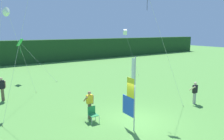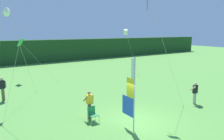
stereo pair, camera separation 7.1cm
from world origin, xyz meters
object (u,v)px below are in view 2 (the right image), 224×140
(person_far_left, at_px, (2,88))
(kite_black_diamond_0, at_px, (151,3))
(person_near_banner, at_px, (89,104))
(kite_white_delta_3, at_px, (8,13))
(folding_chair, at_px, (92,113))
(kite_green_diamond_2, at_px, (22,44))
(person_mid_field, at_px, (195,92))
(banner_flag, at_px, (131,95))
(kite_white_box_5, at_px, (126,32))

(person_far_left, relative_size, kite_black_diamond_0, 0.23)
(person_near_banner, bearing_deg, person_far_left, 121.84)
(person_near_banner, bearing_deg, kite_black_diamond_0, -7.01)
(kite_white_delta_3, bearing_deg, person_near_banner, -57.40)
(person_near_banner, distance_m, folding_chair, 0.65)
(kite_green_diamond_2, distance_m, kite_white_delta_3, 8.04)
(folding_chair, bearing_deg, person_mid_field, -9.95)
(folding_chair, distance_m, kite_green_diamond_2, 13.54)
(person_far_left, distance_m, kite_black_diamond_0, 12.21)
(person_near_banner, relative_size, person_far_left, 0.94)
(banner_flag, bearing_deg, kite_white_box_5, 54.51)
(folding_chair, height_order, kite_green_diamond_2, kite_green_diamond_2)
(banner_flag, relative_size, kite_green_diamond_2, 0.89)
(kite_white_delta_3, bearing_deg, person_mid_field, -33.01)
(folding_chair, xyz_separation_m, kite_white_box_5, (9.57, 9.76, 4.51))
(folding_chair, relative_size, kite_black_diamond_0, 0.11)
(person_far_left, xyz_separation_m, kite_black_diamond_0, (8.14, -6.93, 5.91))
(person_near_banner, relative_size, folding_chair, 1.89)
(person_mid_field, bearing_deg, person_far_left, 144.23)
(banner_flag, height_order, folding_chair, banner_flag)
(person_far_left, bearing_deg, person_mid_field, -35.77)
(person_mid_field, xyz_separation_m, kite_green_diamond_2, (-8.83, 14.39, 2.98))
(person_near_banner, distance_m, person_mid_field, 7.69)
(person_near_banner, xyz_separation_m, kite_green_diamond_2, (-1.36, 12.55, 2.94))
(banner_flag, bearing_deg, person_mid_field, 5.28)
(banner_flag, bearing_deg, folding_chair, 123.41)
(folding_chair, height_order, kite_white_box_5, kite_white_box_5)
(person_near_banner, relative_size, person_mid_field, 1.05)
(person_far_left, height_order, kite_black_diamond_0, kite_black_diamond_0)
(person_near_banner, height_order, kite_white_delta_3, kite_white_delta_3)
(person_near_banner, xyz_separation_m, kite_black_diamond_0, (4.15, -0.51, 5.98))
(banner_flag, relative_size, person_far_left, 2.18)
(person_mid_field, distance_m, folding_chair, 7.67)
(person_near_banner, distance_m, kite_green_diamond_2, 12.96)
(person_near_banner, distance_m, person_far_left, 7.55)
(kite_green_diamond_2, relative_size, kite_white_delta_3, 0.65)
(banner_flag, height_order, person_mid_field, banner_flag)
(kite_white_delta_3, xyz_separation_m, kite_white_box_5, (12.80, 4.08, -1.32))
(folding_chair, bearing_deg, kite_black_diamond_0, 0.02)
(person_near_banner, bearing_deg, kite_white_delta_3, 122.60)
(kite_green_diamond_2, xyz_separation_m, kite_white_box_5, (10.86, -3.31, 1.19))
(banner_flag, height_order, kite_white_delta_3, kite_white_delta_3)
(person_mid_field, bearing_deg, kite_white_box_5, 79.64)
(person_near_banner, distance_m, kite_white_box_5, 13.88)
(banner_flag, relative_size, kite_black_diamond_0, 0.50)
(person_mid_field, height_order, person_far_left, person_far_left)
(folding_chair, bearing_deg, person_near_banner, 82.06)
(kite_white_delta_3, distance_m, kite_white_box_5, 13.50)
(kite_white_delta_3, bearing_deg, kite_green_diamond_2, 75.25)
(banner_flag, xyz_separation_m, person_far_left, (-5.17, 8.83, -0.92))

